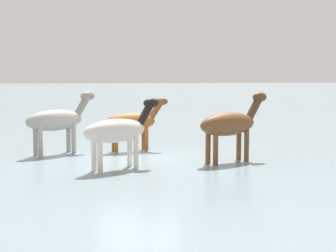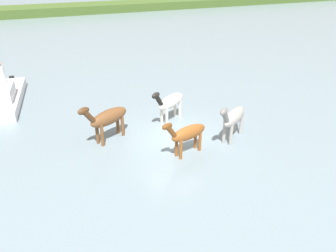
{
  "view_description": "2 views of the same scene",
  "coord_description": "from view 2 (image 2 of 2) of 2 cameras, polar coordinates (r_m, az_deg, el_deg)",
  "views": [
    {
      "loc": [
        0.99,
        15.15,
        2.66
      ],
      "look_at": [
        -0.87,
        0.56,
        1.07
      ],
      "focal_mm": 53.37,
      "sensor_mm": 36.0,
      "label": 1
    },
    {
      "loc": [
        -5.26,
        -12.33,
        7.46
      ],
      "look_at": [
        -0.17,
        -0.12,
        0.67
      ],
      "focal_mm": 35.11,
      "sensor_mm": 36.0,
      "label": 2
    }
  ],
  "objects": [
    {
      "name": "ground_plane",
      "position": [
        15.34,
        0.42,
        -1.93
      ],
      "size": [
        211.55,
        211.55,
        0.0
      ],
      "primitive_type": "plane",
      "color": "gray"
    },
    {
      "name": "distant_shoreline",
      "position": [
        54.53,
        -17.76,
        18.1
      ],
      "size": [
        190.4,
        6.0,
        2.4
      ],
      "primitive_type": "cube",
      "color": "#405A25",
      "rests_on": "ground_plane"
    },
    {
      "name": "horse_dark_mare",
      "position": [
        16.4,
        0.36,
        4.2
      ],
      "size": [
        2.31,
        1.63,
        1.93
      ],
      "rotation": [
        0.0,
        0.0,
        3.69
      ],
      "color": "silver",
      "rests_on": "ground_plane"
    },
    {
      "name": "horse_rear_stallion",
      "position": [
        13.62,
        3.35,
        -1.3
      ],
      "size": [
        2.29,
        0.99,
        1.78
      ],
      "rotation": [
        0.0,
        0.0,
        3.42
      ],
      "color": "brown",
      "rests_on": "ground_plane"
    },
    {
      "name": "horse_pinto_flank",
      "position": [
        14.83,
        -10.46,
        1.4
      ],
      "size": [
        2.5,
        1.61,
        2.04
      ],
      "rotation": [
        0.0,
        0.0,
        3.64
      ],
      "color": "brown",
      "rests_on": "ground_plane"
    },
    {
      "name": "horse_lead",
      "position": [
        14.97,
        11.27,
        1.48
      ],
      "size": [
        2.33,
        1.82,
        2.0
      ],
      "rotation": [
        0.0,
        0.0,
        3.76
      ],
      "color": "#9E9993",
      "rests_on": "ground_plane"
    },
    {
      "name": "boat_launch_far",
      "position": [
        20.93,
        -26.37,
        4.33
      ],
      "size": [
        2.26,
        6.15,
        1.38
      ],
      "rotation": [
        0.0,
        0.0,
        4.6
      ],
      "color": "silver",
      "rests_on": "ground_plane"
    },
    {
      "name": "person_watcher_seated",
      "position": [
        20.64,
        -26.98,
        8.22
      ],
      "size": [
        0.32,
        0.32,
        1.19
      ],
      "color": "silver",
      "rests_on": "boat_launch_far"
    }
  ]
}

